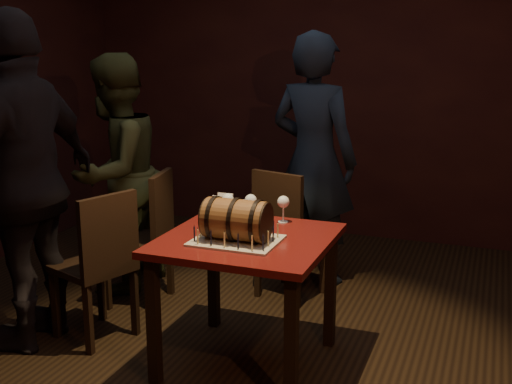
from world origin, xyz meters
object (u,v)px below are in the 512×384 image
wine_glass_left (228,201)px  wine_glass_mid (251,202)px  wine_glass_right (283,203)px  chair_left_rear (149,231)px  person_left_front (26,182)px  barrel_cake (236,220)px  person_back (313,160)px  pint_of_ale (241,214)px  person_left_rear (115,174)px  chair_left_front (100,259)px  chair_back (285,228)px  pub_table (247,256)px

wine_glass_left → wine_glass_mid: 0.14m
wine_glass_right → chair_left_rear: (-1.05, 0.23, -0.35)m
wine_glass_right → person_left_front: (-1.41, -0.51, 0.12)m
barrel_cake → wine_glass_left: size_ratio=2.46×
wine_glass_mid → wine_glass_left: bearing=-168.8°
barrel_cake → wine_glass_right: (0.11, 0.44, -0.00)m
wine_glass_left → person_back: person_back is taller
person_back → pint_of_ale: bearing=98.6°
wine_glass_right → person_left_front: bearing=-159.9°
person_left_rear → person_left_front: person_left_front is taller
wine_glass_right → person_left_rear: size_ratio=0.09×
chair_left_front → person_left_front: size_ratio=0.47×
wine_glass_left → chair_left_front: chair_left_front is taller
person_left_front → wine_glass_left: bearing=112.5°
person_left_front → chair_left_front: bearing=108.3°
wine_glass_left → chair_back: 0.78m
pub_table → wine_glass_right: bearing=74.5°
pub_table → chair_back: (-0.10, 0.97, -0.12)m
person_left_front → wine_glass_mid: bearing=111.3°
pub_table → person_left_rear: 1.53m
pub_table → chair_left_front: bearing=-177.3°
pub_table → person_left_rear: bearing=150.3°
barrel_cake → pub_table: bearing=78.4°
person_back → person_left_rear: (-1.29, -0.65, -0.08)m
chair_left_front → person_left_rear: bearing=116.1°
pub_table → barrel_cake: (-0.02, -0.10, 0.23)m
wine_glass_left → chair_left_rear: size_ratio=0.17×
wine_glass_left → chair_back: size_ratio=0.17×
chair_back → person_left_rear: bearing=-169.8°
pint_of_ale → person_left_front: person_left_front is taller
pub_table → wine_glass_left: 0.43m
wine_glass_mid → person_left_rear: size_ratio=0.09×
wine_glass_left → person_left_rear: size_ratio=0.09×
wine_glass_left → chair_left_rear: chair_left_rear is taller
person_left_front → pub_table: bearing=97.2°
barrel_cake → wine_glass_left: 0.44m
wine_glass_left → chair_left_front: bearing=-154.9°
wine_glass_left → wine_glass_mid: bearing=11.2°
pint_of_ale → chair_left_front: chair_left_front is taller
wine_glass_left → wine_glass_mid: (0.14, 0.03, -0.00)m
wine_glass_left → person_back: (0.21, 1.12, 0.07)m
barrel_cake → pint_of_ale: 0.30m
chair_left_rear → person_left_front: bearing=-116.0°
person_left_front → chair_left_rear: bearing=153.6°
pint_of_ale → chair_back: size_ratio=0.16×
pub_table → wine_glass_mid: 0.39m
chair_left_rear → chair_left_front: (0.02, -0.61, 0.00)m
barrel_cake → person_left_front: size_ratio=0.20×
pint_of_ale → chair_left_rear: chair_left_rear is taller
wine_glass_left → wine_glass_mid: size_ratio=1.00×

